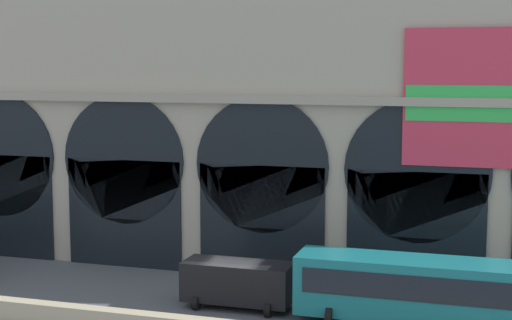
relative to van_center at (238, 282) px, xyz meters
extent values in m
plane|color=#54565B|center=(-0.43, 0.33, -1.25)|extent=(200.00, 200.00, 0.00)
cube|color=#B2A891|center=(-0.43, 7.45, 7.74)|extent=(50.47, 4.24, 17.98)
cube|color=black|center=(-16.71, 5.28, 1.83)|extent=(6.96, 0.20, 6.15)
cube|color=black|center=(-8.57, 5.28, 1.83)|extent=(6.96, 0.20, 6.15)
cylinder|color=black|center=(-8.57, 5.28, 4.91)|extent=(7.33, 0.20, 7.33)
cube|color=black|center=(-0.43, 5.28, 1.83)|extent=(6.96, 0.20, 6.15)
cylinder|color=black|center=(-0.43, 5.28, 4.91)|extent=(7.33, 0.20, 7.33)
cube|color=black|center=(7.71, 5.28, 1.83)|extent=(6.96, 0.20, 6.15)
cylinder|color=black|center=(7.71, 5.28, 4.91)|extent=(7.33, 0.20, 7.33)
cube|color=#D8334C|center=(10.15, 5.16, 8.62)|extent=(6.35, 0.12, 6.77)
cube|color=green|center=(10.15, 5.08, 8.35)|extent=(6.10, 0.04, 1.77)
cube|color=#A49A85|center=(-0.43, 5.18, 8.41)|extent=(50.47, 0.50, 0.44)
cube|color=black|center=(0.00, 0.00, 0.02)|extent=(5.20, 2.00, 1.86)
cylinder|color=black|center=(-1.77, -0.90, -0.91)|extent=(0.28, 0.68, 0.68)
cylinder|color=black|center=(-1.77, 0.90, -0.91)|extent=(0.28, 0.68, 0.68)
cylinder|color=black|center=(1.77, -0.90, -0.91)|extent=(0.28, 0.68, 0.68)
cylinder|color=black|center=(1.77, 0.90, -0.91)|extent=(0.28, 0.68, 0.68)
cube|color=#19727A|center=(8.62, -0.51, 0.55)|extent=(11.00, 2.50, 2.60)
cube|color=black|center=(8.62, -1.78, 0.90)|extent=(10.12, 0.04, 1.10)
cylinder|color=black|center=(4.77, -1.63, -0.75)|extent=(0.28, 1.00, 1.00)
cylinder|color=black|center=(4.77, 0.62, -0.75)|extent=(0.28, 1.00, 1.00)
camera|label=1|loc=(11.26, -33.54, 10.19)|focal=53.93mm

